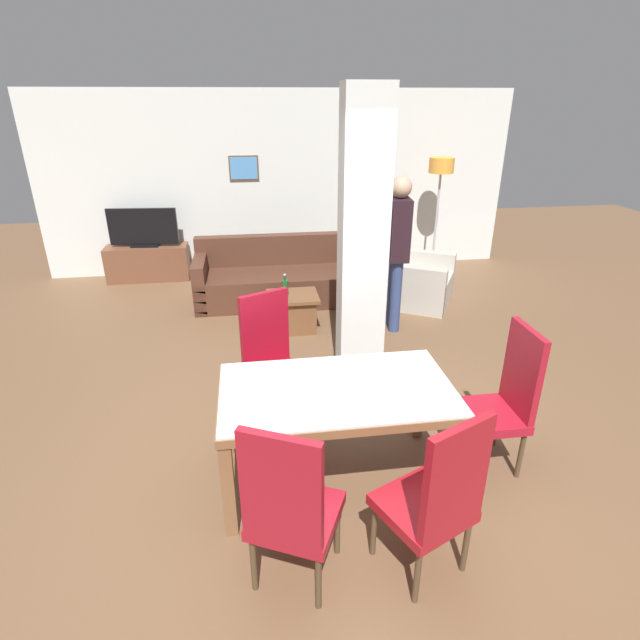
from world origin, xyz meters
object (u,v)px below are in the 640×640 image
object	(u,v)px
sofa	(275,280)
armchair	(415,282)
dining_chair_head_right	(504,397)
standing_person	(398,244)
dining_chair_near_right	(437,497)
bottle	(285,287)
floor_lamp	(440,176)
dining_table	(337,407)
dining_chair_near_left	(290,507)
tv_stand	(148,263)
coffee_table	(293,312)
tv_screen	(143,228)
dining_chair_far_left	(272,357)

from	to	relation	value
sofa	armchair	size ratio (longest dim) A/B	1.77
dining_chair_head_right	standing_person	distance (m)	2.54
sofa	dining_chair_near_right	bearing A→B (deg)	97.73
bottle	floor_lamp	bearing A→B (deg)	35.84
dining_chair_near_right	armchair	size ratio (longest dim) A/B	0.94
dining_table	dining_chair_near_left	size ratio (longest dim) A/B	1.43
sofa	floor_lamp	bearing A→B (deg)	-162.66
dining_chair_head_right	sofa	bearing A→B (deg)	21.78
armchair	tv_stand	xyz separation A→B (m)	(-3.73, 1.48, -0.02)
coffee_table	tv_stand	bearing A→B (deg)	133.44
dining_chair_near_left	coffee_table	xyz separation A→B (m)	(0.34, 3.45, -0.35)
dining_table	standing_person	distance (m)	2.77
armchair	tv_screen	bearing A→B (deg)	-81.70
dining_chair_far_left	armchair	world-z (taller)	dining_chair_far_left
dining_table	floor_lamp	world-z (taller)	floor_lamp
floor_lamp	standing_person	world-z (taller)	standing_person
dining_chair_far_left	dining_chair_near_left	distance (m)	1.70
tv_stand	floor_lamp	bearing A→B (deg)	-4.18
sofa	tv_screen	distance (m)	2.23
dining_chair_far_left	dining_chair_head_right	xyz separation A→B (m)	(1.64, -0.86, 0.00)
tv_screen	coffee_table	bearing A→B (deg)	138.45
dining_chair_near_right	armchair	world-z (taller)	dining_chair_near_right
dining_chair_far_left	bottle	distance (m)	1.78
coffee_table	tv_screen	size ratio (longest dim) A/B	0.60
dining_table	sofa	bearing A→B (deg)	93.35
dining_table	bottle	distance (m)	2.63
sofa	coffee_table	xyz separation A→B (m)	(0.15, -1.01, -0.06)
dining_chair_head_right	floor_lamp	distance (m)	4.65
dining_table	coffee_table	world-z (taller)	dining_table
coffee_table	standing_person	distance (m)	1.46
dining_chair_near_right	bottle	bearing A→B (deg)	74.52
dining_chair_near_left	tv_screen	xyz separation A→B (m)	(-1.68, 5.58, 0.22)
tv_screen	dining_chair_near_left	bearing A→B (deg)	111.73
sofa	tv_stand	xyz separation A→B (m)	(-1.87, 1.12, -0.02)
dining_table	armchair	bearing A→B (deg)	63.08
dining_chair_far_left	tv_screen	size ratio (longest dim) A/B	1.11
tv_screen	dining_chair_head_right	bearing A→B (deg)	129.95
dining_chair_near_left	tv_stand	bearing A→B (deg)	132.36
tv_stand	floor_lamp	distance (m)	4.59
dining_chair_head_right	standing_person	size ratio (longest dim) A/B	0.62
dining_chair_head_right	bottle	size ratio (longest dim) A/B	4.34
dining_table	tv_stand	size ratio (longest dim) A/B	1.33
armchair	coffee_table	world-z (taller)	armchair
dining_table	sofa	size ratio (longest dim) A/B	0.75
dining_chair_far_left	sofa	xyz separation A→B (m)	(0.19, 2.76, -0.29)
dining_chair_near_right	armchair	bearing A→B (deg)	48.80
dining_table	tv_screen	bearing A→B (deg)	113.65
floor_lamp	dining_chair_near_left	bearing A→B (deg)	-117.50
dining_chair_far_left	dining_chair_near_left	bearing A→B (deg)	65.10
dining_chair_far_left	floor_lamp	xyz separation A→B (m)	(2.74, 3.56, 0.92)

